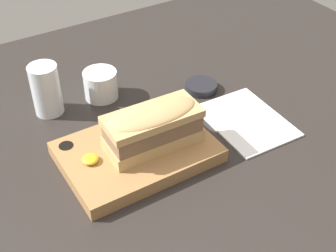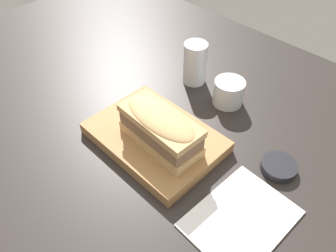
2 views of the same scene
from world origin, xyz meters
The scene contains 8 objects.
dining_table centered at (0.00, 0.00, 1.00)cm, with size 167.31×114.09×2.00cm.
serving_board centered at (1.47, -1.31, 3.40)cm, with size 28.07×19.86×2.85cm.
sandwich centered at (4.50, -2.40, 9.23)cm, with size 18.12×8.61×8.27cm.
mustard_dollop centered at (-7.60, -0.64, 5.38)cm, with size 3.02×3.02×1.21cm.
water_glass centered at (-7.37, 21.56, 6.86)cm, with size 6.11×6.11×11.21cm.
wine_glass centered at (4.57, 20.76, 4.99)cm, with size 7.50×7.50×6.37cm.
napkin centered at (26.37, -3.56, 2.20)cm, with size 15.34×19.97×0.40cm.
condiment_dish centered at (25.09, 11.16, 2.86)cm, with size 7.32×7.32×1.71cm.
Camera 1 is at (-28.34, -60.83, 62.36)cm, focal length 50.00 mm.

